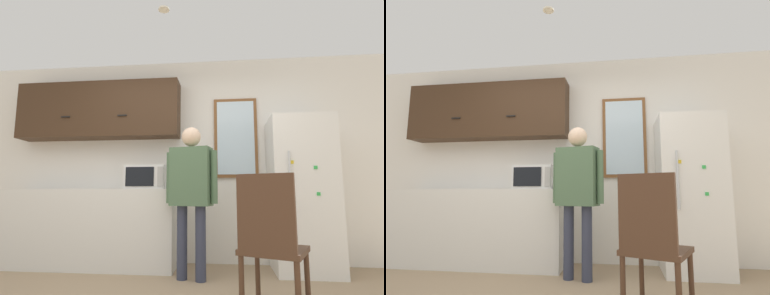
% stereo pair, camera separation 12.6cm
% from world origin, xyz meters
% --- Properties ---
extents(back_wall, '(6.00, 0.06, 2.70)m').
position_xyz_m(back_wall, '(0.00, 1.95, 1.35)').
color(back_wall, white).
rests_on(back_wall, ground_plane).
extents(counter, '(2.19, 0.61, 0.93)m').
position_xyz_m(counter, '(-1.11, 1.61, 0.46)').
color(counter, silver).
rests_on(counter, ground_plane).
extents(upper_cabinets, '(2.19, 0.34, 0.75)m').
position_xyz_m(upper_cabinets, '(-1.11, 1.76, 1.98)').
color(upper_cabinets, '#3D2819').
extents(microwave, '(0.47, 0.40, 0.28)m').
position_xyz_m(microwave, '(-0.36, 1.54, 1.07)').
color(microwave, white).
rests_on(microwave, counter).
extents(person, '(0.56, 0.32, 1.60)m').
position_xyz_m(person, '(0.22, 1.17, 0.97)').
color(person, '#33384C').
rests_on(person, ground_plane).
extents(refrigerator, '(0.70, 0.66, 1.76)m').
position_xyz_m(refrigerator, '(1.46, 1.59, 0.88)').
color(refrigerator, white).
rests_on(refrigerator, ground_plane).
extents(chair, '(0.59, 0.59, 1.02)m').
position_xyz_m(chair, '(0.89, 0.26, 0.56)').
color(chair, '#472D1E').
rests_on(chair, ground_plane).
extents(window, '(0.57, 0.05, 1.06)m').
position_xyz_m(window, '(0.73, 1.91, 1.61)').
color(window, brown).
extents(ceiling_light, '(0.11, 0.11, 0.01)m').
position_xyz_m(ceiling_light, '(-0.00, 0.64, 2.68)').
color(ceiling_light, white).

